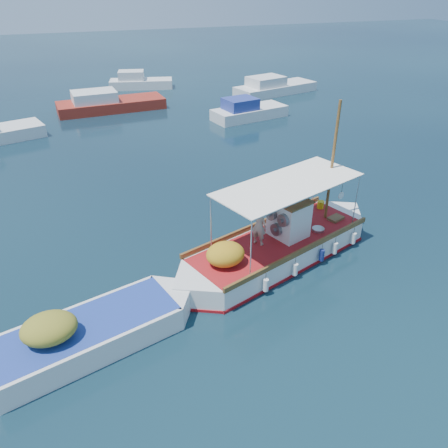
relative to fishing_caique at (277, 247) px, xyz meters
name	(u,v)px	position (x,y,z in m)	size (l,w,h in m)	color
ground	(258,260)	(-0.69, 0.13, -0.51)	(160.00, 160.00, 0.00)	black
fishing_caique	(277,247)	(0.00, 0.00, 0.00)	(8.97, 4.72, 5.79)	white
dinghy	(84,337)	(-7.21, -2.27, -0.13)	(7.05, 3.38, 1.78)	white
bg_boat_n	(108,104)	(-3.55, 23.38, -0.01)	(8.41, 3.36, 1.80)	maroon
bg_boat_ne	(248,112)	(6.01, 17.58, -0.01)	(5.99, 3.29, 1.80)	silver
bg_boat_e	(273,88)	(11.19, 24.05, -0.01)	(8.12, 4.42, 1.80)	silver
bg_boat_far_n	(139,83)	(0.16, 30.33, -0.01)	(6.08, 3.23, 1.80)	silver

